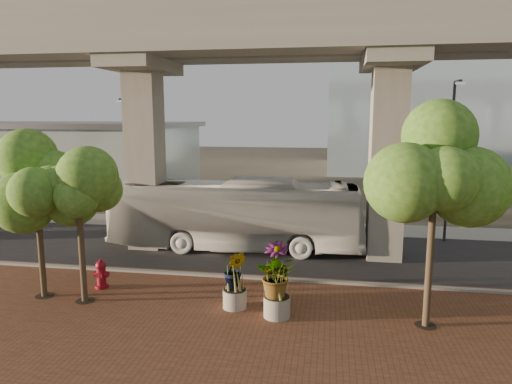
# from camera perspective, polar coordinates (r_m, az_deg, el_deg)

# --- Properties ---
(ground) EXTENTS (160.00, 160.00, 0.00)m
(ground) POSITION_cam_1_polar(r_m,az_deg,el_deg) (21.50, -0.20, -9.06)
(ground) COLOR #353126
(ground) RESTS_ON ground
(brick_plaza) EXTENTS (70.00, 13.00, 0.06)m
(brick_plaza) POSITION_cam_1_polar(r_m,az_deg,el_deg) (14.29, -5.81, -19.02)
(brick_plaza) COLOR brown
(brick_plaza) RESTS_ON ground
(asphalt_road) EXTENTS (90.00, 8.00, 0.04)m
(asphalt_road) POSITION_cam_1_polar(r_m,az_deg,el_deg) (23.38, 0.62, -7.47)
(asphalt_road) COLOR black
(asphalt_road) RESTS_ON ground
(curb_strip) EXTENTS (70.00, 0.25, 0.16)m
(curb_strip) POSITION_cam_1_polar(r_m,az_deg,el_deg) (19.62, -1.18, -10.67)
(curb_strip) COLOR gray
(curb_strip) RESTS_ON ground
(far_sidewalk) EXTENTS (90.00, 3.00, 0.06)m
(far_sidewalk) POSITION_cam_1_polar(r_m,az_deg,el_deg) (28.63, 2.29, -4.27)
(far_sidewalk) COLOR gray
(far_sidewalk) RESTS_ON ground
(transit_viaduct) EXTENTS (72.00, 5.60, 12.40)m
(transit_viaduct) POSITION_cam_1_polar(r_m,az_deg,el_deg) (22.37, 0.65, 10.64)
(transit_viaduct) COLOR gray
(transit_viaduct) RESTS_ON ground
(station_pavilion) EXTENTS (23.00, 13.00, 6.30)m
(station_pavilion) POSITION_cam_1_polar(r_m,az_deg,el_deg) (43.16, -23.57, 3.89)
(station_pavilion) COLOR #A4B8BC
(station_pavilion) RESTS_ON ground
(transit_bus) EXTENTS (13.01, 3.26, 3.61)m
(transit_bus) POSITION_cam_1_polar(r_m,az_deg,el_deg) (23.51, -2.52, -2.88)
(transit_bus) COLOR silver
(transit_bus) RESTS_ON ground
(fire_hydrant) EXTENTS (0.59, 0.53, 1.18)m
(fire_hydrant) POSITION_cam_1_polar(r_m,az_deg,el_deg) (19.44, -18.78, -9.68)
(fire_hydrant) COLOR maroon
(fire_hydrant) RESTS_ON ground
(planter_front) EXTENTS (2.04, 2.04, 2.24)m
(planter_front) POSITION_cam_1_polar(r_m,az_deg,el_deg) (15.67, 2.66, -10.75)
(planter_front) COLOR #A6A396
(planter_front) RESTS_ON ground
(planter_right) EXTENTS (2.11, 2.11, 2.25)m
(planter_right) POSITION_cam_1_polar(r_m,az_deg,el_deg) (16.88, 2.49, -9.23)
(planter_right) COLOR #AEA89D
(planter_right) RESTS_ON ground
(planter_left) EXTENTS (1.91, 1.91, 2.10)m
(planter_left) POSITION_cam_1_polar(r_m,az_deg,el_deg) (16.41, -2.68, -10.13)
(planter_left) COLOR #ABA39A
(planter_left) RESTS_ON ground
(street_tree_far_west) EXTENTS (3.91, 3.91, 6.05)m
(street_tree_far_west) POSITION_cam_1_polar(r_m,az_deg,el_deg) (18.54, -25.82, 0.68)
(street_tree_far_west) COLOR #463928
(street_tree_far_west) RESTS_ON ground
(street_tree_near_west) EXTENTS (3.28, 3.28, 5.72)m
(street_tree_near_west) POSITION_cam_1_polar(r_m,az_deg,el_deg) (17.44, -21.39, 0.34)
(street_tree_near_west) COLOR #463928
(street_tree_near_west) RESTS_ON ground
(street_tree_near_east) EXTENTS (4.14, 4.14, 7.11)m
(street_tree_near_east) POSITION_cam_1_polar(r_m,az_deg,el_deg) (15.14, 21.54, 2.84)
(street_tree_near_east) COLOR #463928
(street_tree_near_east) RESTS_ON ground
(streetlamp_west) EXTENTS (0.39, 1.13, 7.82)m
(streetlamp_west) POSITION_cam_1_polar(r_m,az_deg,el_deg) (29.12, -15.62, 4.67)
(streetlamp_west) COLOR #2D2E32
(streetlamp_west) RESTS_ON ground
(streetlamp_east) EXTENTS (0.43, 1.25, 8.60)m
(streetlamp_east) POSITION_cam_1_polar(r_m,az_deg,el_deg) (26.42, 23.17, 4.77)
(streetlamp_east) COLOR #302F34
(streetlamp_east) RESTS_ON ground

